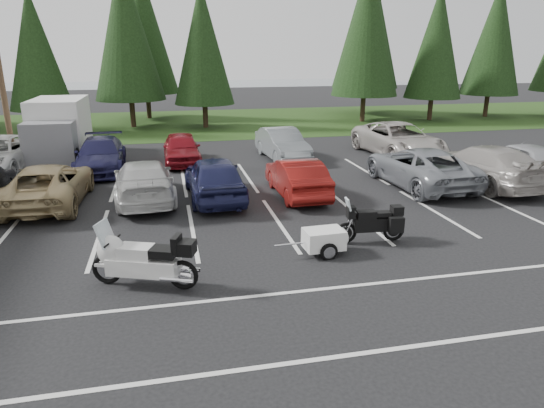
{
  "coord_description": "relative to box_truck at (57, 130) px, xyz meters",
  "views": [
    {
      "loc": [
        -2.8,
        -12.93,
        5.18
      ],
      "look_at": [
        -0.06,
        -0.5,
        1.14
      ],
      "focal_mm": 32.0,
      "sensor_mm": 36.0,
      "label": 1
    }
  ],
  "objects": [
    {
      "name": "lake_water",
      "position": [
        12.0,
        42.5,
        -1.45
      ],
      "size": [
        70.0,
        50.0,
        0.02
      ],
      "primitive_type": "cube",
      "color": "slate",
      "rests_on": "ground"
    },
    {
      "name": "touring_motorcycle",
      "position": [
        4.52,
        -14.98,
        -0.67
      ],
      "size": [
        2.94,
        1.82,
        1.56
      ],
      "primitive_type": null,
      "rotation": [
        0.0,
        0.0,
        -0.37
      ],
      "color": "silver",
      "rests_on": "ground"
    },
    {
      "name": "car_near_2",
      "position": [
        1.08,
        -7.83,
        -0.73
      ],
      "size": [
        2.57,
        5.29,
        1.45
      ],
      "primitive_type": "imported",
      "rotation": [
        0.0,
        0.0,
        3.11
      ],
      "color": "#9C865A",
      "rests_on": "ground"
    },
    {
      "name": "car_far_3",
      "position": [
        10.82,
        -2.29,
        -0.69
      ],
      "size": [
        1.99,
        4.71,
        1.51
      ],
      "primitive_type": "imported",
      "rotation": [
        0.0,
        0.0,
        0.09
      ],
      "color": "slate",
      "rests_on": "ground"
    },
    {
      "name": "car_near_6",
      "position": [
        14.98,
        -8.32,
        -0.68
      ],
      "size": [
        2.81,
        5.68,
        1.55
      ],
      "primitive_type": "imported",
      "rotation": [
        0.0,
        0.0,
        3.19
      ],
      "color": "gray",
      "rests_on": "ground"
    },
    {
      "name": "conifer_8",
      "position": [
        31.0,
        10.1,
        4.72
      ],
      "size": [
        4.53,
        4.53,
        10.56
      ],
      "color": "#332316",
      "rests_on": "ground"
    },
    {
      "name": "car_near_8",
      "position": [
        19.69,
        -8.35,
        -0.64
      ],
      "size": [
        2.03,
        4.78,
        1.61
      ],
      "primitive_type": "imported",
      "rotation": [
        0.0,
        0.0,
        3.11
      ],
      "color": "#A3A3A7",
      "rests_on": "ground"
    },
    {
      "name": "adventure_motorcycle",
      "position": [
        10.65,
        -13.54,
        -0.78
      ],
      "size": [
        2.27,
        0.94,
        1.35
      ],
      "primitive_type": null,
      "rotation": [
        0.0,
        0.0,
        -0.08
      ],
      "color": "black",
      "rests_on": "ground"
    },
    {
      "name": "conifer_6",
      "position": [
        20.0,
        9.6,
        5.26
      ],
      "size": [
        4.93,
        4.93,
        11.48
      ],
      "color": "#332316",
      "rests_on": "ground"
    },
    {
      "name": "grass_strip",
      "position": [
        8.0,
        11.5,
        -1.45
      ],
      "size": [
        80.0,
        16.0,
        0.01
      ],
      "primitive_type": "cube",
      "color": "#1F3611",
      "rests_on": "ground"
    },
    {
      "name": "car_near_7",
      "position": [
        17.55,
        -8.77,
        -0.64
      ],
      "size": [
        2.77,
        5.76,
        1.62
      ],
      "primitive_type": "imported",
      "rotation": [
        0.0,
        0.0,
        3.23
      ],
      "color": "#9F9892",
      "rests_on": "ground"
    },
    {
      "name": "conifer_back_b",
      "position": [
        4.0,
        15.0,
        5.32
      ],
      "size": [
        4.97,
        4.97,
        11.58
      ],
      "color": "#332316",
      "rests_on": "ground"
    },
    {
      "name": "car_far_1",
      "position": [
        2.28,
        -2.95,
        -0.72
      ],
      "size": [
        2.14,
        5.04,
        1.45
      ],
      "primitive_type": "imported",
      "rotation": [
        0.0,
        0.0,
        0.02
      ],
      "color": "#19183D",
      "rests_on": "ground"
    },
    {
      "name": "conifer_4",
      "position": [
        3.0,
        10.4,
        5.08
      ],
      "size": [
        4.8,
        4.8,
        11.17
      ],
      "color": "#332316",
      "rests_on": "ground"
    },
    {
      "name": "conifer_7",
      "position": [
        25.5,
        9.3,
        4.36
      ],
      "size": [
        4.27,
        4.27,
        9.94
      ],
      "color": "#332316",
      "rests_on": "ground"
    },
    {
      "name": "cargo_trailer",
      "position": [
        9.11,
        -14.07,
        -1.1
      ],
      "size": [
        1.55,
        0.92,
        0.7
      ],
      "primitive_type": null,
      "rotation": [
        0.0,
        0.0,
        0.05
      ],
      "color": "white",
      "rests_on": "ground"
    },
    {
      "name": "car_far_2",
      "position": [
        5.89,
        -2.16,
        -0.73
      ],
      "size": [
        1.73,
        4.24,
        1.44
      ],
      "primitive_type": "imported",
      "rotation": [
        0.0,
        0.0,
        0.01
      ],
      "color": "maroon",
      "rests_on": "ground"
    },
    {
      "name": "car_near_3",
      "position": [
        4.32,
        -8.02,
        -0.72
      ],
      "size": [
        2.37,
        5.14,
        1.46
      ],
      "primitive_type": "imported",
      "rotation": [
        0.0,
        0.0,
        3.21
      ],
      "color": "#BABAB8",
      "rests_on": "ground"
    },
    {
      "name": "conifer_3",
      "position": [
        -2.5,
        8.9,
        3.82
      ],
      "size": [
        3.87,
        3.87,
        9.02
      ],
      "color": "#332316",
      "rests_on": "ground"
    },
    {
      "name": "car_near_5",
      "position": [
        9.84,
        -8.63,
        -0.75
      ],
      "size": [
        1.55,
        4.29,
        1.41
      ],
      "primitive_type": "imported",
      "rotation": [
        0.0,
        0.0,
        3.15
      ],
      "color": "maroon",
      "rests_on": "ground"
    },
    {
      "name": "conifer_5",
      "position": [
        8.0,
        9.1,
        4.18
      ],
      "size": [
        4.14,
        4.14,
        9.63
      ],
      "color": "#332316",
      "rests_on": "ground"
    },
    {
      "name": "stall_markings",
      "position": [
        8.0,
        -10.5,
        -1.45
      ],
      "size": [
        32.0,
        16.0,
        0.01
      ],
      "primitive_type": "cube",
      "color": "silver",
      "rests_on": "ground"
    },
    {
      "name": "car_near_4",
      "position": [
        6.81,
        -8.41,
        -0.65
      ],
      "size": [
        2.05,
        4.76,
        1.6
      ],
      "primitive_type": "imported",
      "rotation": [
        0.0,
        0.0,
        3.18
      ],
      "color": "#1A1D43",
      "rests_on": "ground"
    },
    {
      "name": "ground",
      "position": [
        8.0,
        -12.5,
        -1.45
      ],
      "size": [
        120.0,
        120.0,
        0.0
      ],
      "primitive_type": "plane",
      "color": "black",
      "rests_on": "ground"
    },
    {
      "name": "box_truck",
      "position": [
        0.0,
        0.0,
        0.0
      ],
      "size": [
        2.4,
        5.6,
        2.9
      ],
      "primitive_type": null,
      "color": "silver",
      "rests_on": "ground"
    },
    {
      "name": "conifer_back_c",
      "position": [
        22.0,
        14.3,
        6.04
      ],
      "size": [
        5.5,
        5.5,
        12.81
      ],
      "color": "#332316",
      "rests_on": "ground"
    },
    {
      "name": "car_far_4",
      "position": [
        16.82,
        -2.77,
        -0.61
      ],
      "size": [
        3.23,
        6.23,
        1.68
      ],
      "primitive_type": "imported",
      "rotation": [
        0.0,
        0.0,
        0.08
      ],
      "color": "#B4ABA5",
      "rests_on": "ground"
    }
  ]
}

